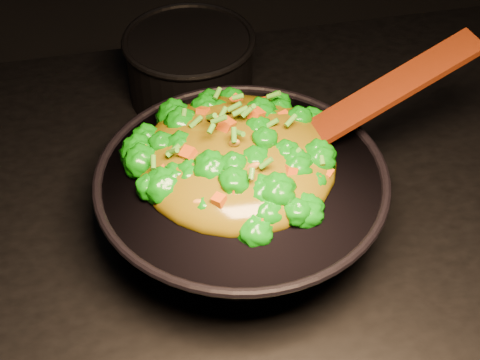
{
  "coord_description": "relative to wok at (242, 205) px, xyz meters",
  "views": [
    {
      "loc": [
        -0.17,
        -0.67,
        1.65
      ],
      "look_at": [
        -0.03,
        -0.01,
        0.99
      ],
      "focal_mm": 55.0,
      "sensor_mm": 36.0,
      "label": 1
    }
  ],
  "objects": [
    {
      "name": "spatula",
      "position": [
        0.18,
        0.05,
        0.1
      ],
      "size": [
        0.3,
        0.1,
        0.13
      ],
      "primitive_type": "cube",
      "rotation": [
        0.0,
        -0.38,
        0.17
      ],
      "color": "#380E05",
      "rests_on": "wok"
    },
    {
      "name": "wok",
      "position": [
        0.0,
        0.0,
        0.0
      ],
      "size": [
        0.46,
        0.46,
        0.1
      ],
      "primitive_type": null,
      "rotation": [
        0.0,
        0.0,
        -0.31
      ],
      "color": "black",
      "rests_on": "stovetop"
    },
    {
      "name": "back_pot",
      "position": [
        -0.02,
        0.31,
        0.01
      ],
      "size": [
        0.26,
        0.26,
        0.11
      ],
      "primitive_type": "cylinder",
      "rotation": [
        0.0,
        0.0,
        -0.36
      ],
      "color": "black",
      "rests_on": "stovetop"
    },
    {
      "name": "stir_fry",
      "position": [
        -0.0,
        0.03,
        0.1
      ],
      "size": [
        0.29,
        0.29,
        0.09
      ],
      "primitive_type": null,
      "rotation": [
        0.0,
        0.0,
        0.12
      ],
      "color": "#0D7408",
      "rests_on": "wok"
    }
  ]
}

